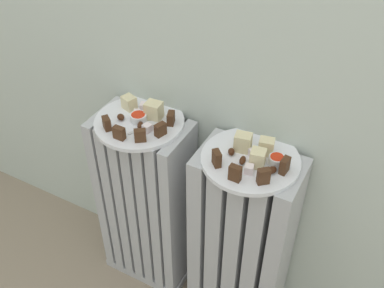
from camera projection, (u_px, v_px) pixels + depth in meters
The scene contains 32 objects.
radiator_left at pixel (147, 204), 1.47m from camera, with size 0.29×0.17×0.65m.
radiator_right at pixel (241, 243), 1.35m from camera, with size 0.29×0.17×0.65m.
plate_left at pixel (139, 122), 1.26m from camera, with size 0.25×0.25×0.01m, color white.
plate_right at pixel (250, 160), 1.14m from camera, with size 0.25×0.25×0.01m, color white.
dark_cake_slice_left_0 at pixel (107, 123), 1.21m from camera, with size 0.03×0.02×0.04m, color #472B19.
dark_cake_slice_left_1 at pixel (119, 133), 1.18m from camera, with size 0.03×0.02×0.04m, color #472B19.
dark_cake_slice_left_2 at pixel (140, 135), 1.17m from camera, with size 0.03×0.02×0.04m, color #472B19.
dark_cake_slice_left_3 at pixel (160, 130), 1.19m from camera, with size 0.03×0.02×0.04m, color #472B19.
dark_cake_slice_left_4 at pixel (171, 118), 1.23m from camera, with size 0.03×0.02×0.04m, color #472B19.
marble_cake_slice_left_0 at pixel (129, 103), 1.29m from camera, with size 0.04×0.03×0.04m, color beige.
marble_cake_slice_left_1 at pixel (154, 110), 1.25m from camera, with size 0.04×0.04×0.05m, color beige.
turkish_delight_left_0 at pixel (147, 128), 1.21m from camera, with size 0.02×0.02×0.02m, color white.
turkish_delight_left_1 at pixel (137, 113), 1.27m from camera, with size 0.02×0.02×0.02m, color white.
turkish_delight_left_2 at pixel (145, 107), 1.28m from camera, with size 0.02×0.02×0.02m, color white.
medjool_date_left_0 at pixel (121, 117), 1.25m from camera, with size 0.02×0.02×0.02m, color #3D1E0F.
medjool_date_left_1 at pixel (140, 125), 1.22m from camera, with size 0.03×0.01×0.02m, color #3D1E0F.
jam_bowl_left at pixel (138, 117), 1.24m from camera, with size 0.05×0.05×0.02m.
dark_cake_slice_right_0 at pixel (217, 158), 1.10m from camera, with size 0.03×0.02×0.04m, color #472B19.
dark_cake_slice_right_1 at pixel (235, 173), 1.06m from camera, with size 0.03×0.02×0.04m, color #472B19.
dark_cake_slice_right_2 at pixel (264, 176), 1.05m from camera, with size 0.03×0.02×0.04m, color #472B19.
dark_cake_slice_right_3 at pixel (285, 166), 1.08m from camera, with size 0.03×0.02×0.04m, color #472B19.
marble_cake_slice_right_0 at pixel (266, 146), 1.13m from camera, with size 0.04×0.03×0.04m, color beige.
marble_cake_slice_right_1 at pixel (258, 158), 1.10m from camera, with size 0.04×0.04×0.05m, color beige.
marble_cake_slice_right_2 at pixel (243, 142), 1.14m from camera, with size 0.04×0.03×0.05m, color beige.
turkish_delight_right_0 at pixel (249, 169), 1.08m from camera, with size 0.02×0.02×0.02m, color white.
turkish_delight_right_1 at pixel (254, 153), 1.13m from camera, with size 0.02×0.02×0.02m, color white.
medjool_date_right_0 at pixel (247, 136), 1.18m from camera, with size 0.02×0.01×0.02m, color #3D1E0F.
medjool_date_right_1 at pixel (231, 152), 1.14m from camera, with size 0.02×0.02×0.02m, color #3D1E0F.
medjool_date_right_2 at pixel (243, 160), 1.11m from camera, with size 0.03×0.02×0.02m, color #3D1E0F.
medjool_date_right_3 at pixel (272, 170), 1.08m from camera, with size 0.03×0.02×0.02m, color #3D1E0F.
jam_bowl_right at pixel (277, 160), 1.10m from camera, with size 0.04×0.04×0.03m.
fork at pixel (145, 127), 1.23m from camera, with size 0.05×0.09×0.00m.
Camera 1 is at (0.44, -0.54, 1.41)m, focal length 41.98 mm.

